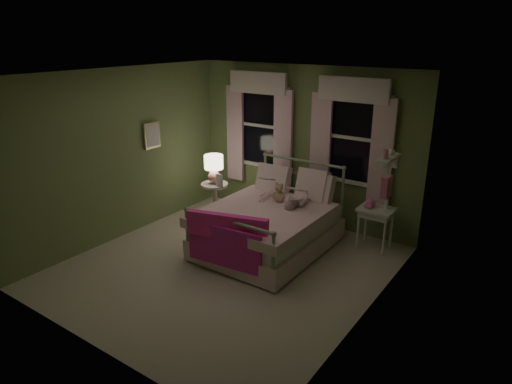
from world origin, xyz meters
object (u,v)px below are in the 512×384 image
Objects in this scene: bed at (269,226)px; teddy_bear at (279,194)px; nightstand_left at (215,196)px; child_right at (301,183)px; table_lamp at (214,166)px; nightstand_right at (376,215)px; child_left at (270,179)px.

bed reaches higher than teddy_bear.
child_right is at bearing 0.25° from nightstand_left.
nightstand_right is at bearing 10.05° from table_lamp.
teddy_bear is at bearing 141.85° from child_left.
teddy_bear is 0.46× the size of nightstand_left.
child_left reaches higher than nightstand_right.
child_left is at bearing 1.72° from child_right.
nightstand_right is at bearing 35.14° from bed.
nightstand_right is (1.56, 0.47, -0.38)m from child_left.
child_right is 1.23× the size of nightstand_left.
child_left reaches higher than table_lamp.
child_left is 1.11m from table_lamp.
bed reaches higher than nightstand_right.
child_right is 1.67m from table_lamp.
child_left is 1.14× the size of nightstand_right.
bed is at bearing -144.86° from nightstand_right.
child_right is at bearing -155.05° from nightstand_right.
teddy_bear is (-0.01, 0.27, 0.42)m from bed.
nightstand_left is (-1.67, -0.01, -0.55)m from child_right.
child_right is 1.25× the size of nightstand_right.
child_right reaches higher than bed.
bed is 1.57m from nightstand_right.
nightstand_left is at bearing -169.95° from nightstand_right.
teddy_bear is 1.45m from nightstand_right.
bed is 3.18× the size of nightstand_right.
teddy_bear reaches higher than nightstand_right.
nightstand_right is (2.68, 0.47, 0.13)m from nightstand_left.
child_left reaches higher than nightstand_left.
nightstand_right is (2.68, 0.47, -0.40)m from table_lamp.
bed is 4.23× the size of table_lamp.
child_left is (-0.29, 0.43, 0.56)m from bed.
child_right is (0.27, 0.43, 0.59)m from bed.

